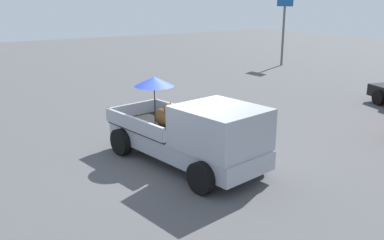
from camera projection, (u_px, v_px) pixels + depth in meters
ground_plane at (184, 162)px, 11.86m from camera, size 80.00×80.00×0.00m
pickup_truck_main at (195, 134)px, 11.27m from camera, size 5.27×2.84×2.35m
motel_sign at (284, 15)px, 28.36m from camera, size 1.40×0.16×4.93m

